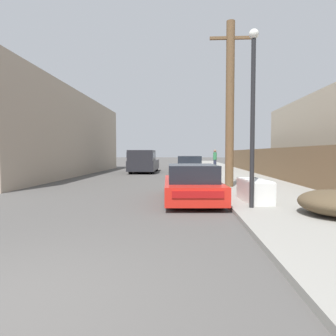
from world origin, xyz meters
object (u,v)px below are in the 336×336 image
(pickup_truck, at_px, (143,161))
(pedestrian, at_px, (215,159))
(car_parked_mid, at_px, (190,167))
(brush_pile, at_px, (335,203))
(discarded_fridge, at_px, (254,190))
(street_lamp, at_px, (253,105))
(utility_pole, at_px, (230,103))
(parked_sports_car_red, at_px, (191,184))

(pickup_truck, height_order, pedestrian, pedestrian)
(car_parked_mid, bearing_deg, brush_pile, -74.93)
(brush_pile, relative_size, pedestrian, 1.07)
(car_parked_mid, height_order, pedestrian, pedestrian)
(discarded_fridge, relative_size, car_parked_mid, 0.41)
(street_lamp, bearing_deg, brush_pile, -27.35)
(pickup_truck, xyz_separation_m, utility_pole, (5.31, -10.95, 2.87))
(car_parked_mid, relative_size, street_lamp, 0.95)
(discarded_fridge, bearing_deg, utility_pole, 87.87)
(discarded_fridge, relative_size, parked_sports_car_red, 0.40)
(street_lamp, relative_size, brush_pile, 2.46)
(pickup_truck, relative_size, utility_pole, 0.82)
(brush_pile, bearing_deg, car_parked_mid, 104.04)
(street_lamp, bearing_deg, parked_sports_car_red, 130.97)
(pedestrian, bearing_deg, street_lamp, -93.03)
(car_parked_mid, distance_m, brush_pile, 13.25)
(discarded_fridge, xyz_separation_m, street_lamp, (-0.33, -1.08, 2.42))
(pickup_truck, distance_m, pedestrian, 7.30)
(discarded_fridge, height_order, utility_pole, utility_pole)
(pickup_truck, height_order, brush_pile, pickup_truck)
(car_parked_mid, xyz_separation_m, brush_pile, (3.21, -12.85, -0.24))
(discarded_fridge, relative_size, pedestrian, 1.03)
(car_parked_mid, height_order, pickup_truck, pickup_truck)
(discarded_fridge, height_order, brush_pile, discarded_fridge)
(street_lamp, distance_m, pedestrian, 20.07)
(discarded_fridge, bearing_deg, parked_sports_car_red, 154.21)
(car_parked_mid, bearing_deg, street_lamp, -82.05)
(car_parked_mid, bearing_deg, discarded_fridge, -79.68)
(parked_sports_car_red, relative_size, utility_pole, 0.65)
(discarded_fridge, relative_size, pickup_truck, 0.32)
(parked_sports_car_red, xyz_separation_m, street_lamp, (1.59, -1.83, 2.32))
(street_lamp, bearing_deg, pickup_truck, 107.71)
(pickup_truck, bearing_deg, utility_pole, 115.24)
(pickup_truck, relative_size, pedestrian, 3.28)
(pickup_truck, bearing_deg, brush_pile, 111.45)
(utility_pole, relative_size, street_lamp, 1.51)
(parked_sports_car_red, relative_size, pickup_truck, 0.79)
(brush_pile, distance_m, pedestrian, 20.89)
(utility_pole, bearing_deg, car_parked_mid, 103.42)
(car_parked_mid, xyz_separation_m, pickup_truck, (-3.70, 4.17, 0.26))
(pickup_truck, distance_m, brush_pile, 18.38)
(pickup_truck, xyz_separation_m, brush_pile, (6.91, -17.02, -0.49))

